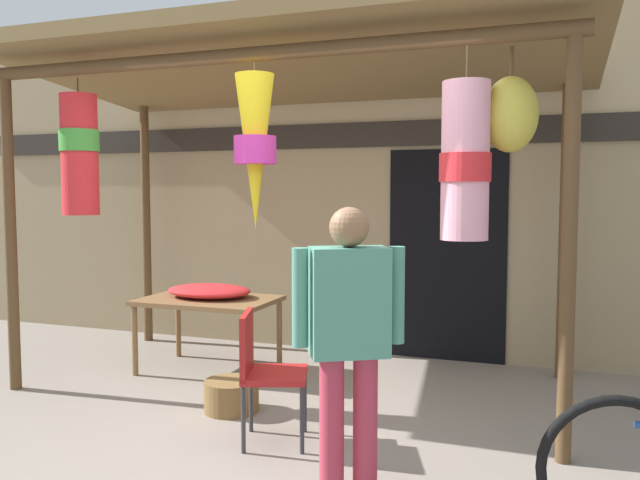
# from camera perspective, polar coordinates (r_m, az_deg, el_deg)

# --- Properties ---
(ground_plane) EXTENTS (30.00, 30.00, 0.00)m
(ground_plane) POSITION_cam_1_polar(r_m,az_deg,el_deg) (4.36, -4.30, -17.28)
(ground_plane) COLOR gray
(shop_facade) EXTENTS (10.35, 0.29, 3.48)m
(shop_facade) POSITION_cam_1_polar(r_m,az_deg,el_deg) (6.47, 5.00, 5.48)
(shop_facade) COLOR #9E8966
(shop_facade) RESTS_ON ground_plane
(market_stall_canopy) EXTENTS (4.68, 2.33, 2.81)m
(market_stall_canopy) POSITION_cam_1_polar(r_m,az_deg,el_deg) (5.21, -2.35, 13.60)
(market_stall_canopy) COLOR brown
(market_stall_canopy) RESTS_ON ground_plane
(display_table) EXTENTS (1.17, 0.79, 0.66)m
(display_table) POSITION_cam_1_polar(r_m,az_deg,el_deg) (5.85, -9.83, -5.74)
(display_table) COLOR brown
(display_table) RESTS_ON ground_plane
(flower_heap_on_table) EXTENTS (0.78, 0.55, 0.12)m
(flower_heap_on_table) POSITION_cam_1_polar(r_m,az_deg,el_deg) (5.87, -9.68, -4.46)
(flower_heap_on_table) COLOR red
(flower_heap_on_table) RESTS_ON display_table
(folding_chair) EXTENTS (0.51, 0.51, 0.84)m
(folding_chair) POSITION_cam_1_polar(r_m,az_deg,el_deg) (4.19, -5.05, -10.94)
(folding_chair) COLOR #AD1E1E
(folding_chair) RESTS_ON ground_plane
(wicker_basket_by_table) EXTENTS (0.40, 0.40, 0.23)m
(wicker_basket_by_table) POSITION_cam_1_polar(r_m,az_deg,el_deg) (4.90, -7.83, -13.46)
(wicker_basket_by_table) COLOR brown
(wicker_basket_by_table) RESTS_ON ground_plane
(vendor_in_orange) EXTENTS (0.53, 0.39, 1.53)m
(vendor_in_orange) POSITION_cam_1_polar(r_m,az_deg,el_deg) (3.38, 2.56, -7.86)
(vendor_in_orange) COLOR #B23347
(vendor_in_orange) RESTS_ON ground_plane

